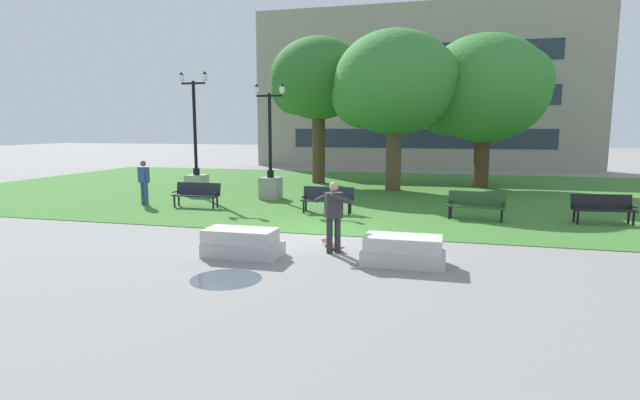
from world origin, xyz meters
The scene contains 18 objects.
ground_plane centered at (0.00, 0.00, 0.00)m, with size 140.00×140.00×0.00m, color gray.
grass_lawn centered at (0.00, 10.00, 0.01)m, with size 40.00×20.00×0.02m, color #3D752D.
concrete_block_center centered at (-1.06, -2.68, 0.31)m, with size 1.80×0.90×0.64m.
concrete_block_left centered at (2.66, -2.50, 0.31)m, with size 1.80×0.90×0.64m.
person_skateboarder centered at (0.95, -1.87, 0.98)m, with size 0.97×0.60×1.71m.
skateboard centered at (0.82, -1.43, 0.09)m, with size 0.77×0.94×0.14m.
puddle centered at (-0.64, -4.45, 0.00)m, with size 1.42×1.42×0.01m, color #47515B.
park_bench_near_left centered at (-5.61, 3.58, 0.54)m, with size 1.80×0.53×0.90m.
park_bench_near_right centered at (8.21, 3.77, 0.54)m, with size 1.85×0.74×0.90m.
park_bench_far_left centered at (-0.52, 3.53, 0.54)m, with size 1.81×0.58×0.90m.
park_bench_far_right centered at (4.44, 3.48, 0.54)m, with size 1.85×0.77×0.90m.
lamp_post_right centered at (-7.21, 6.56, 1.09)m, with size 1.32×0.80×5.34m.
lamp_post_center centered at (-3.66, 6.32, 0.99)m, with size 1.32×0.80×4.75m.
tree_near_right centered at (5.00, 12.79, 4.78)m, with size 6.44×6.14×7.45m.
tree_near_left centered at (-3.35, 12.78, 5.46)m, with size 5.29×5.04×7.68m.
tree_far_left centered at (0.89, 10.67, 4.99)m, with size 5.98×5.70×7.47m.
person_bystander_near_lawn centered at (-7.82, 3.54, 0.98)m, with size 0.75×0.47×1.71m.
building_facade_distant centered at (1.29, 24.50, 5.90)m, with size 25.06×1.03×11.80m.
Camera 1 is at (3.59, -13.22, 2.97)m, focal length 28.00 mm.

